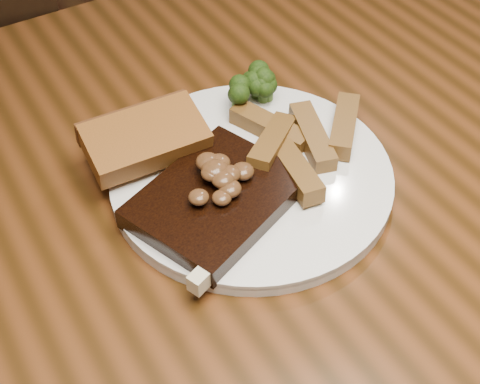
# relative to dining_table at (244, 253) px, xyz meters

# --- Properties ---
(dining_table) EXTENTS (1.60, 0.90, 0.75)m
(dining_table) POSITION_rel_dining_table_xyz_m (0.00, 0.00, 0.00)
(dining_table) COLOR #4C260F
(dining_table) RESTS_ON ground
(plate) EXTENTS (0.31, 0.31, 0.01)m
(plate) POSITION_rel_dining_table_xyz_m (0.02, 0.02, 0.10)
(plate) COLOR silver
(plate) RESTS_ON dining_table
(steak) EXTENTS (0.19, 0.17, 0.02)m
(steak) POSITION_rel_dining_table_xyz_m (-0.04, -0.01, 0.12)
(steak) COLOR black
(steak) RESTS_ON plate
(steak_bone) EXTENTS (0.15, 0.07, 0.02)m
(steak_bone) POSITION_rel_dining_table_xyz_m (-0.04, -0.06, 0.11)
(steak_bone) COLOR beige
(steak_bone) RESTS_ON plate
(mushroom_pile) EXTENTS (0.08, 0.08, 0.03)m
(mushroom_pile) POSITION_rel_dining_table_xyz_m (-0.03, 0.01, 0.14)
(mushroom_pile) COLOR #55301A
(mushroom_pile) RESTS_ON steak
(garlic_bread) EXTENTS (0.13, 0.07, 0.03)m
(garlic_bread) POSITION_rel_dining_table_xyz_m (-0.07, 0.09, 0.12)
(garlic_bread) COLOR brown
(garlic_bread) RESTS_ON plate
(potato_wedges) EXTENTS (0.12, 0.12, 0.02)m
(potato_wedges) POSITION_rel_dining_table_xyz_m (0.09, 0.00, 0.12)
(potato_wedges) COLOR brown
(potato_wedges) RESTS_ON plate
(broccoli_cluster) EXTENTS (0.07, 0.07, 0.04)m
(broccoli_cluster) POSITION_rel_dining_table_xyz_m (0.08, 0.11, 0.12)
(broccoli_cluster) COLOR #263C0D
(broccoli_cluster) RESTS_ON plate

